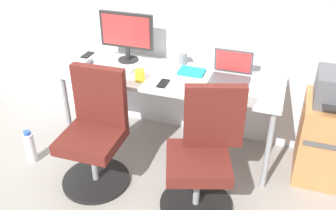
# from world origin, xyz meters

# --- Properties ---
(ground_plane) EXTENTS (5.28, 5.28, 0.00)m
(ground_plane) POSITION_xyz_m (0.00, 0.00, 0.00)
(ground_plane) COLOR gray
(desk) EXTENTS (1.83, 0.60, 0.73)m
(desk) POSITION_xyz_m (0.00, 0.00, 0.67)
(desk) COLOR silver
(desk) RESTS_ON ground
(office_chair_left) EXTENTS (0.54, 0.54, 0.94)m
(office_chair_left) POSITION_xyz_m (-0.42, -0.56, 0.42)
(office_chair_left) COLOR black
(office_chair_left) RESTS_ON ground
(office_chair_right) EXTENTS (0.56, 0.56, 0.94)m
(office_chair_right) POSITION_xyz_m (0.44, -0.57, 0.42)
(office_chair_right) COLOR black
(office_chair_right) RESTS_ON ground
(side_cabinet) EXTENTS (0.47, 0.49, 0.68)m
(side_cabinet) POSITION_xyz_m (1.31, 0.07, 0.34)
(side_cabinet) COLOR #B77542
(side_cabinet) RESTS_ON ground
(water_bottle_on_floor) EXTENTS (0.09, 0.09, 0.31)m
(water_bottle_on_floor) POSITION_xyz_m (-1.07, -0.57, 0.15)
(water_bottle_on_floor) COLOR white
(water_bottle_on_floor) RESTS_ON ground
(desktop_monitor) EXTENTS (0.48, 0.18, 0.43)m
(desktop_monitor) POSITION_xyz_m (-0.45, 0.16, 0.98)
(desktop_monitor) COLOR #262626
(desktop_monitor) RESTS_ON desk
(open_laptop) EXTENTS (0.31, 0.26, 0.23)m
(open_laptop) POSITION_xyz_m (0.48, 0.09, 0.79)
(open_laptop) COLOR #4C4C51
(open_laptop) RESTS_ON desk
(keyboard_by_monitor) EXTENTS (0.34, 0.12, 0.02)m
(keyboard_by_monitor) POSITION_xyz_m (-0.48, -0.06, 0.74)
(keyboard_by_monitor) COLOR #B7B7B7
(keyboard_by_monitor) RESTS_ON desk
(keyboard_by_laptop) EXTENTS (0.34, 0.12, 0.02)m
(keyboard_by_laptop) POSITION_xyz_m (0.48, -0.20, 0.74)
(keyboard_by_laptop) COLOR silver
(keyboard_by_laptop) RESTS_ON desk
(mouse_by_monitor) EXTENTS (0.06, 0.10, 0.03)m
(mouse_by_monitor) POSITION_xyz_m (-0.74, -0.01, 0.75)
(mouse_by_monitor) COLOR #515156
(mouse_by_monitor) RESTS_ON desk
(mouse_by_laptop) EXTENTS (0.06, 0.10, 0.03)m
(mouse_by_laptop) POSITION_xyz_m (-0.74, -0.16, 0.75)
(mouse_by_laptop) COLOR silver
(mouse_by_laptop) RESTS_ON desk
(coffee_mug) EXTENTS (0.08, 0.08, 0.09)m
(coffee_mug) POSITION_xyz_m (-0.20, -0.17, 0.78)
(coffee_mug) COLOR yellow
(coffee_mug) RESTS_ON desk
(pen_cup) EXTENTS (0.07, 0.07, 0.10)m
(pen_cup) POSITION_xyz_m (0.04, 0.24, 0.79)
(pen_cup) COLOR slate
(pen_cup) RESTS_ON desk
(phone_near_monitor) EXTENTS (0.07, 0.14, 0.01)m
(phone_near_monitor) POSITION_xyz_m (0.00, -0.17, 0.74)
(phone_near_monitor) COLOR black
(phone_near_monitor) RESTS_ON desk
(phone_near_laptop) EXTENTS (0.07, 0.14, 0.01)m
(phone_near_laptop) POSITION_xyz_m (-0.84, 0.14, 0.74)
(phone_near_laptop) COLOR black
(phone_near_laptop) RESTS_ON desk
(notebook) EXTENTS (0.21, 0.15, 0.03)m
(notebook) POSITION_xyz_m (0.16, 0.09, 0.75)
(notebook) COLOR teal
(notebook) RESTS_ON desk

